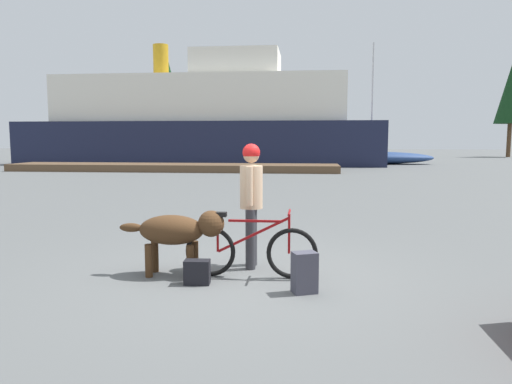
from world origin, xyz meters
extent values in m
plane|color=#595B5B|center=(0.00, 0.00, 0.00)|extent=(160.00, 160.00, 0.00)
torus|color=black|center=(0.59, -0.04, 0.34)|extent=(0.67, 0.06, 0.67)
torus|color=black|center=(-0.49, -0.04, 0.34)|extent=(0.67, 0.06, 0.67)
cube|color=maroon|center=(0.10, -0.04, 0.76)|extent=(0.69, 0.03, 0.03)
cube|color=maroon|center=(0.08, -0.04, 0.57)|extent=(0.94, 0.03, 0.49)
cylinder|color=maroon|center=(-0.39, -0.04, 0.55)|extent=(0.03, 0.03, 0.42)
cylinder|color=maroon|center=(0.55, -0.04, 0.60)|extent=(0.03, 0.03, 0.52)
cube|color=black|center=(-0.39, -0.04, 0.84)|extent=(0.24, 0.10, 0.06)
cylinder|color=maroon|center=(0.55, -0.04, 0.88)|extent=(0.03, 0.44, 0.03)
cube|color=slate|center=(-0.51, -0.04, 0.64)|extent=(0.36, 0.14, 0.02)
cylinder|color=#333338|center=(0.00, 0.58, 0.42)|extent=(0.14, 0.14, 0.85)
cylinder|color=#333338|center=(0.00, 0.36, 0.42)|extent=(0.14, 0.14, 0.85)
cylinder|color=#D8B28C|center=(0.00, 0.47, 1.15)|extent=(0.32, 0.32, 0.60)
cylinder|color=#D8B28C|center=(0.00, 0.69, 1.18)|extent=(0.09, 0.09, 0.53)
cylinder|color=#D8B28C|center=(0.00, 0.25, 1.18)|extent=(0.09, 0.09, 0.53)
sphere|color=tan|center=(0.00, 0.47, 1.60)|extent=(0.23, 0.23, 0.23)
sphere|color=red|center=(0.00, 0.47, 1.63)|extent=(0.25, 0.25, 0.25)
ellipsoid|color=#472D19|center=(-1.01, -0.04, 0.62)|extent=(0.88, 0.47, 0.40)
sphere|color=#472D19|center=(-0.47, -0.04, 0.71)|extent=(0.35, 0.35, 0.35)
ellipsoid|color=#472D19|center=(-1.57, -0.04, 0.64)|extent=(0.32, 0.12, 0.12)
cylinder|color=#472D19|center=(-0.73, 0.08, 0.22)|extent=(0.10, 0.10, 0.44)
cylinder|color=#472D19|center=(-0.73, -0.17, 0.22)|extent=(0.10, 0.10, 0.44)
cylinder|color=#472D19|center=(-1.29, 0.08, 0.22)|extent=(0.10, 0.10, 0.44)
cylinder|color=#472D19|center=(-1.29, -0.17, 0.22)|extent=(0.10, 0.10, 0.44)
cube|color=#3F3F4C|center=(0.76, -0.61, 0.25)|extent=(0.33, 0.29, 0.49)
cube|color=black|center=(-0.59, -0.41, 0.15)|extent=(0.33, 0.20, 0.31)
cube|color=brown|center=(-6.78, 20.35, 0.20)|extent=(18.63, 2.81, 0.40)
cube|color=#191E38|center=(-6.81, 28.44, 1.50)|extent=(25.32, 7.29, 2.99)
cube|color=silver|center=(-6.81, 28.44, 4.59)|extent=(20.26, 6.13, 3.20)
cube|color=silver|center=(-4.27, 28.44, 7.09)|extent=(6.08, 4.38, 1.80)
cylinder|color=#BF8C19|center=(-9.84, 28.44, 7.39)|extent=(1.10, 1.10, 2.40)
ellipsoid|color=navy|center=(5.40, 29.29, 0.45)|extent=(8.89, 2.49, 0.90)
cylinder|color=#B2B2B7|center=(5.40, 29.29, 4.75)|extent=(0.14, 0.14, 7.70)
cylinder|color=#B2B2B7|center=(4.06, 29.29, 2.10)|extent=(4.00, 0.10, 0.10)
cylinder|color=#4C331E|center=(-14.52, 45.89, 1.30)|extent=(0.48, 0.48, 2.60)
cone|color=#143819|center=(-14.52, 45.89, 6.73)|extent=(4.00, 4.00, 8.25)
cylinder|color=#4C331E|center=(-4.05, 43.96, 1.56)|extent=(0.40, 0.40, 3.12)
cone|color=#19471E|center=(-4.05, 43.96, 6.23)|extent=(3.03, 3.03, 6.21)
cylinder|color=#4C331E|center=(20.85, 44.26, 1.67)|extent=(0.40, 0.40, 3.33)
cone|color=#143819|center=(20.85, 44.26, 6.42)|extent=(3.03, 3.03, 6.17)
cylinder|color=#4C331E|center=(-11.91, 51.61, 1.70)|extent=(0.48, 0.48, 3.40)
cone|color=#143819|center=(-11.91, 51.61, 8.14)|extent=(4.30, 4.30, 9.46)
camera|label=1|loc=(0.77, -6.17, 1.82)|focal=33.58mm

